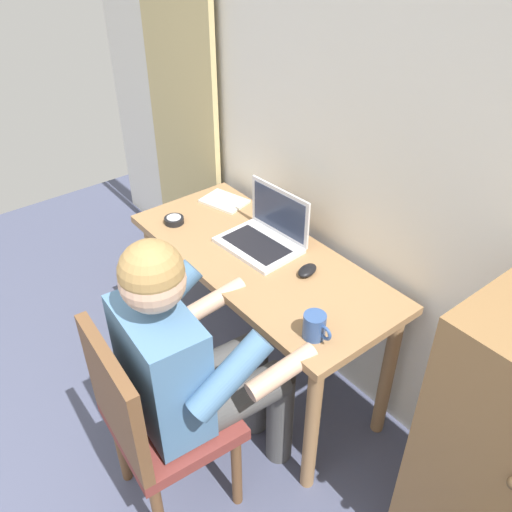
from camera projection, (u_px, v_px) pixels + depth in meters
name	position (u px, v px, depth m)	size (l,w,h in m)	color
wall_back	(427.00, 156.00, 1.82)	(4.80, 0.05, 2.50)	silver
curtain_panel	(181.00, 91.00, 2.82)	(0.64, 0.03, 2.21)	#CCB77A
desk	(260.00, 277.00, 2.33)	(1.27, 0.54, 0.72)	#9E754C
chair	(152.00, 418.00, 1.86)	(0.45, 0.43, 0.87)	brown
person_seated	(195.00, 360.00, 1.84)	(0.56, 0.60, 1.19)	#4C4C4C
laptop	(266.00, 234.00, 2.31)	(0.36, 0.27, 0.24)	silver
computer_mouse	(307.00, 270.00, 2.15)	(0.06, 0.10, 0.03)	black
desk_clock	(174.00, 220.00, 2.47)	(0.09, 0.09, 0.03)	black
notebook_pad	(224.00, 201.00, 2.63)	(0.21, 0.15, 0.01)	silver
coffee_mug	(315.00, 326.00, 1.84)	(0.12, 0.08, 0.09)	#33518C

